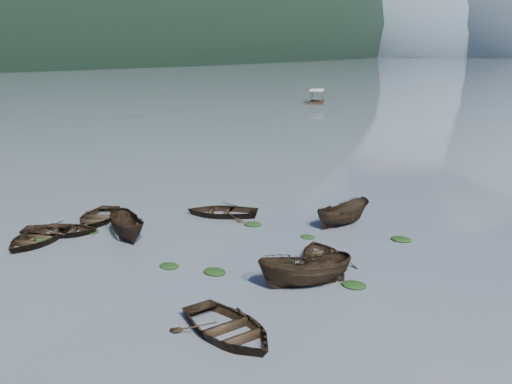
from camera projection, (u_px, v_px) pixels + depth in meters
The scene contains 20 objects.
ground_plane at pixel (99, 293), 24.65m from camera, with size 2400.00×2400.00×0.00m, color #4F5863.
haze_mtn_a at pixel (441, 55), 886.70m from camera, with size 520.00×520.00×280.00m, color #475666.
rowboat_0 at pixel (37, 242), 31.06m from camera, with size 3.22×4.51×0.93m, color black.
rowboat_1 at pixel (60, 234), 32.37m from camera, with size 3.02×4.22×0.87m, color black.
rowboat_2 at pixel (128, 238), 31.81m from camera, with size 1.56×4.16×1.61m, color black.
rowboat_3 at pixel (323, 260), 28.42m from camera, with size 2.91×4.07×0.84m, color black.
rowboat_4 at pixel (229, 335), 20.97m from camera, with size 3.33×4.66×0.97m, color black.
rowboat_5 at pixel (305, 286), 25.32m from camera, with size 1.65×4.39×1.70m, color black.
rowboat_6 at pixel (98, 221), 34.92m from camera, with size 3.14×4.40×0.91m, color black.
rowboat_7 at pixel (222, 215), 36.08m from camera, with size 3.23×4.53×0.94m, color black.
rowboat_8 at pixel (343, 224), 34.21m from camera, with size 1.55×4.12×1.59m, color black.
weed_clump_0 at pixel (44, 240), 31.38m from camera, with size 1.08×0.88×0.24m, color black.
weed_clump_1 at pixel (169, 267), 27.54m from camera, with size 1.02×0.82×0.23m, color black.
weed_clump_2 at pixel (215, 273), 26.80m from camera, with size 1.14×0.91×0.25m, color black.
weed_clump_3 at pixel (308, 238), 31.82m from camera, with size 0.86×0.72×0.19m, color black.
weed_clump_4 at pixel (354, 286), 25.31m from camera, with size 1.14×0.91×0.24m, color black.
weed_clump_5 at pixel (91, 232), 32.71m from camera, with size 0.99×0.80×0.21m, color black.
weed_clump_6 at pixel (253, 225), 34.07m from camera, with size 1.09×0.91×0.23m, color black.
weed_clump_7 at pixel (401, 240), 31.35m from camera, with size 1.16×0.93×0.25m, color black.
pontoon_left at pixel (317, 103), 109.98m from camera, with size 2.67×6.41×2.46m, color black, non-canonical shape.
Camera 1 is at (18.53, -14.98, 10.26)m, focal length 40.00 mm.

